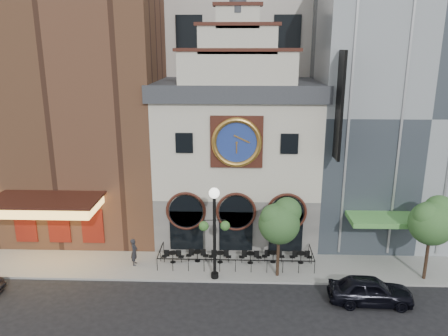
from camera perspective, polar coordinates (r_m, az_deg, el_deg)
ground at (r=29.34m, az=1.47°, el=-14.82°), size 120.00×120.00×0.00m
sidewalk at (r=31.49m, az=1.52°, el=-12.39°), size 44.00×5.00×0.15m
clock_building at (r=34.10m, az=1.69°, el=1.77°), size 12.60×8.78×18.65m
theater_building at (r=37.68m, az=-18.81°, el=11.41°), size 14.00×15.60×25.00m
retail_building at (r=37.82m, az=22.03°, el=7.35°), size 14.00×14.40×20.00m
cafe_railing at (r=31.24m, az=1.53°, el=-11.54°), size 10.60×2.60×0.90m
bistro_0 at (r=31.50m, az=-6.71°, el=-11.38°), size 1.58×0.68×0.90m
bistro_1 at (r=31.48m, az=-3.50°, el=-11.31°), size 1.58×0.68×0.90m
bistro_2 at (r=31.28m, az=-0.52°, el=-11.47°), size 1.58×0.68×0.90m
bistro_3 at (r=31.26m, az=3.46°, el=-11.52°), size 1.58×0.68×0.90m
bistro_4 at (r=31.49m, az=6.43°, el=-11.38°), size 1.58×0.68×0.90m
bistro_5 at (r=31.68m, az=10.02°, el=-11.36°), size 1.58×0.68×0.90m
car_right at (r=28.37m, az=18.57°, el=-14.92°), size 4.98×2.14×1.68m
pedestrian at (r=31.42m, az=-11.65°, el=-10.67°), size 0.48×0.72×1.93m
lamppost at (r=27.94m, az=-1.26°, el=-7.25°), size 1.99×0.74×6.23m
tree_left at (r=28.46m, az=7.32°, el=-6.77°), size 2.78×2.68×5.36m
tree_right at (r=30.76m, az=25.56°, el=-6.11°), size 2.92×2.81×5.63m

